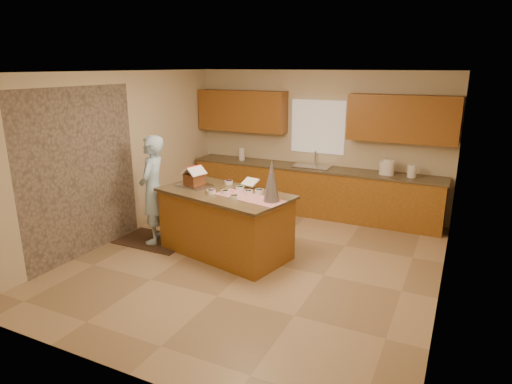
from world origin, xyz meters
TOP-DOWN VIEW (x-y plane):
  - floor at (0.00, 0.00)m, footprint 5.50×5.50m
  - ceiling at (0.00, 0.00)m, footprint 5.50×5.50m
  - wall_back at (0.00, 2.75)m, footprint 5.50×5.50m
  - wall_front at (0.00, -2.75)m, footprint 5.50×5.50m
  - wall_left at (-2.50, 0.00)m, footprint 5.50×5.50m
  - wall_right at (2.50, 0.00)m, footprint 5.50×5.50m
  - stone_accent at (-2.48, -0.80)m, footprint 0.00×2.50m
  - window_curtain at (0.00, 2.72)m, footprint 1.05×0.03m
  - back_counter_base at (0.00, 2.45)m, footprint 4.80×0.60m
  - back_counter_top at (0.00, 2.45)m, footprint 4.85×0.63m
  - upper_cabinet_left at (-1.55, 2.57)m, footprint 1.85×0.35m
  - upper_cabinet_right at (1.55, 2.57)m, footprint 1.85×0.35m
  - sink at (0.00, 2.45)m, footprint 0.70×0.45m
  - faucet at (0.00, 2.63)m, footprint 0.03×0.03m
  - island_base at (-0.56, 0.08)m, footprint 2.07×1.35m
  - island_top at (-0.56, 0.08)m, footprint 2.17×1.46m
  - table_runner at (-0.09, -0.03)m, footprint 1.12×0.61m
  - baking_tray at (-1.14, 0.16)m, footprint 0.56×0.46m
  - cookbook at (-0.31, 0.43)m, footprint 0.27×0.23m
  - tinsel_tree at (0.26, -0.05)m, footprint 0.28×0.28m
  - rug at (-1.86, -0.02)m, footprint 1.18×0.77m
  - boy at (-1.81, -0.02)m, footprint 0.59×0.73m
  - canister_a at (1.33, 2.45)m, footprint 0.17×0.17m
  - canister_b at (1.41, 2.45)m, footprint 0.19×0.19m
  - canister_c at (1.80, 2.45)m, footprint 0.15×0.15m
  - paper_towel at (-1.50, 2.45)m, footprint 0.12×0.12m
  - gingerbread_house at (-1.14, 0.16)m, footprint 0.35×0.35m
  - candy_bowls at (-0.40, 0.12)m, footprint 0.79×0.80m

SIDE VIEW (x-z plane):
  - floor at x=0.00m, z-range 0.00..0.00m
  - rug at x=-1.86m, z-range 0.00..0.01m
  - back_counter_base at x=0.00m, z-range 0.00..0.88m
  - island_base at x=-0.56m, z-range 0.00..0.93m
  - boy at x=-1.81m, z-range 0.01..1.75m
  - sink at x=0.00m, z-range 0.83..0.95m
  - back_counter_top at x=0.00m, z-range 0.88..0.92m
  - island_top at x=-0.56m, z-range 0.93..0.98m
  - table_runner at x=-0.09m, z-range 0.98..0.98m
  - baking_tray at x=-1.14m, z-range 0.98..1.00m
  - candy_bowls at x=-0.40m, z-range 0.98..1.03m
  - canister_c at x=1.80m, z-range 0.92..1.13m
  - canister_a at x=1.33m, z-range 0.92..1.16m
  - paper_towel at x=-1.50m, z-range 0.92..1.18m
  - canister_b at x=1.41m, z-range 0.92..1.20m
  - faucet at x=0.00m, z-range 0.92..1.20m
  - cookbook at x=-0.31m, z-range 1.02..1.12m
  - gingerbread_house at x=-1.14m, z-range 0.96..1.26m
  - stone_accent at x=-2.48m, z-range 0.00..2.50m
  - tinsel_tree at x=0.26m, z-range 0.98..1.56m
  - wall_back at x=0.00m, z-range 1.35..1.35m
  - wall_front at x=0.00m, z-range 1.35..1.35m
  - wall_left at x=-2.50m, z-range 1.35..1.35m
  - wall_right at x=2.50m, z-range 1.35..1.35m
  - window_curtain at x=0.00m, z-range 1.15..2.15m
  - upper_cabinet_left at x=-1.55m, z-range 1.50..2.30m
  - upper_cabinet_right at x=1.55m, z-range 1.50..2.30m
  - ceiling at x=0.00m, z-range 2.70..2.70m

